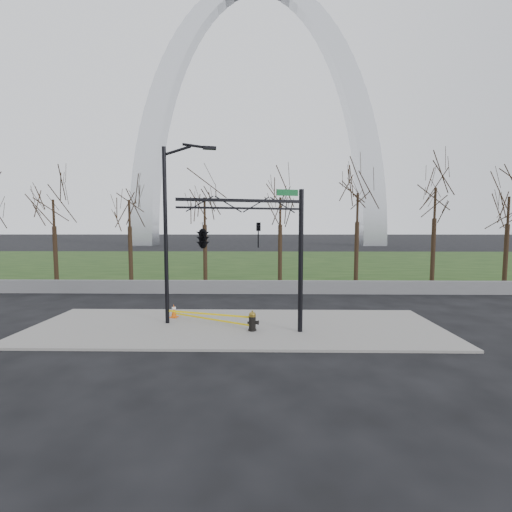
{
  "coord_description": "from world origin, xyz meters",
  "views": [
    {
      "loc": [
        1.15,
        -14.83,
        4.4
      ],
      "look_at": [
        0.86,
        2.0,
        3.05
      ],
      "focal_mm": 23.89,
      "sensor_mm": 36.0,
      "label": 1
    }
  ],
  "objects_px": {
    "street_light": "(171,222)",
    "traffic_signal_mast": "(223,235)",
    "fire_hydrant": "(253,321)",
    "traffic_cone": "(174,311)"
  },
  "relations": [
    {
      "from": "traffic_cone",
      "to": "street_light",
      "type": "distance_m",
      "value": 4.37
    },
    {
      "from": "fire_hydrant",
      "to": "street_light",
      "type": "distance_m",
      "value": 5.73
    },
    {
      "from": "fire_hydrant",
      "to": "traffic_cone",
      "type": "xyz_separation_m",
      "value": [
        -3.89,
        2.09,
        -0.07
      ]
    },
    {
      "from": "street_light",
      "to": "traffic_signal_mast",
      "type": "xyz_separation_m",
      "value": [
        2.57,
        -2.05,
        -0.55
      ]
    },
    {
      "from": "fire_hydrant",
      "to": "street_light",
      "type": "bearing_deg",
      "value": 175.37
    },
    {
      "from": "traffic_cone",
      "to": "street_light",
      "type": "xyz_separation_m",
      "value": [
        0.17,
        -0.91,
        4.27
      ]
    },
    {
      "from": "traffic_cone",
      "to": "street_light",
      "type": "relative_size",
      "value": 0.08
    },
    {
      "from": "fire_hydrant",
      "to": "traffic_signal_mast",
      "type": "xyz_separation_m",
      "value": [
        -1.14,
        -0.87,
        3.65
      ]
    },
    {
      "from": "traffic_signal_mast",
      "to": "fire_hydrant",
      "type": "bearing_deg",
      "value": 23.18
    },
    {
      "from": "fire_hydrant",
      "to": "street_light",
      "type": "relative_size",
      "value": 0.11
    }
  ]
}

